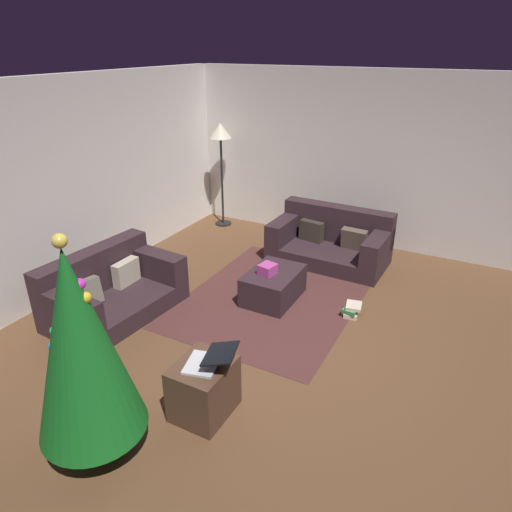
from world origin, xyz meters
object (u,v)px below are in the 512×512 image
object	(u,v)px
gift_box	(267,269)
side_table	(204,389)
ottoman	(273,285)
couch_right	(331,241)
couch_left	(110,290)
christmas_tree	(80,345)
laptop	(209,360)
tv_remote	(266,273)
corner_lamp	(221,139)
book_stack	(352,309)

from	to	relation	value
gift_box	side_table	world-z (taller)	side_table
ottoman	couch_right	bearing A→B (deg)	-9.59
couch_right	side_table	distance (m)	3.46
couch_left	christmas_tree	world-z (taller)	christmas_tree
couch_left	laptop	world-z (taller)	couch_left
couch_left	tv_remote	world-z (taller)	couch_left
christmas_tree	corner_lamp	world-z (taller)	christmas_tree
couch_right	laptop	size ratio (longest dim) A/B	3.45
couch_right	laptop	distance (m)	3.46
gift_box	christmas_tree	xyz separation A→B (m)	(-2.69, 0.13, 0.56)
couch_right	christmas_tree	world-z (taller)	christmas_tree
couch_right	ottoman	xyz separation A→B (m)	(-1.43, 0.24, -0.10)
ottoman	corner_lamp	bearing A→B (deg)	44.83
corner_lamp	book_stack	bearing A→B (deg)	-122.32
side_table	couch_right	bearing A→B (deg)	1.45
couch_left	christmas_tree	distance (m)	2.22
gift_box	christmas_tree	size ratio (longest dim) A/B	0.11
christmas_tree	couch_left	bearing A→B (deg)	40.95
gift_box	laptop	xyz separation A→B (m)	(-1.94, -0.43, 0.13)
ottoman	side_table	xyz separation A→B (m)	(-2.03, -0.33, 0.06)
laptop	corner_lamp	bearing A→B (deg)	30.31
couch_left	gift_box	bearing A→B (deg)	130.38
couch_right	corner_lamp	bearing A→B (deg)	-11.59
ottoman	side_table	size ratio (longest dim) A/B	1.53
couch_right	tv_remote	world-z (taller)	couch_right
gift_box	book_stack	bearing A→B (deg)	-80.69
laptop	book_stack	world-z (taller)	laptop
ottoman	book_stack	xyz separation A→B (m)	(0.09, -0.99, -0.11)
side_table	laptop	distance (m)	0.32
gift_box	christmas_tree	distance (m)	2.75
gift_box	book_stack	distance (m)	1.11
couch_left	laptop	bearing A→B (deg)	71.15
ottoman	christmas_tree	distance (m)	2.89
christmas_tree	side_table	bearing A→B (deg)	-34.72
corner_lamp	laptop	bearing A→B (deg)	-149.69
couch_right	gift_box	size ratio (longest dim) A/B	8.52
christmas_tree	laptop	world-z (taller)	christmas_tree
gift_box	couch_right	bearing A→B (deg)	-10.74
tv_remote	laptop	size ratio (longest dim) A/B	0.33
ottoman	christmas_tree	world-z (taller)	christmas_tree
gift_box	book_stack	size ratio (longest dim) A/B	0.70
gift_box	tv_remote	distance (m)	0.06
ottoman	book_stack	distance (m)	1.00
tv_remote	side_table	world-z (taller)	side_table
couch_left	tv_remote	bearing A→B (deg)	130.76
couch_left	book_stack	world-z (taller)	couch_left
couch_right	tv_remote	distance (m)	1.54
ottoman	christmas_tree	bearing A→B (deg)	176.30
tv_remote	corner_lamp	distance (m)	2.94
gift_box	ottoman	bearing A→B (deg)	-29.72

